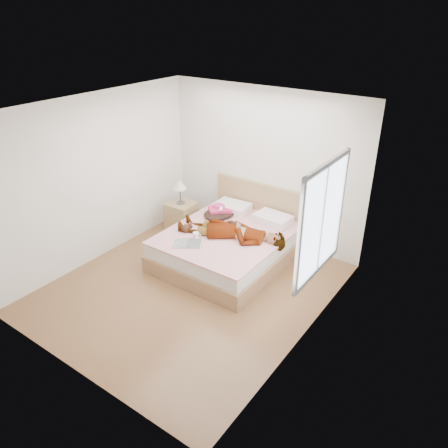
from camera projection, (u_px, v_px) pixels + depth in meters
name	position (u px, v px, depth m)	size (l,w,h in m)	color
ground	(191.00, 288.00, 6.40)	(4.00, 4.00, 0.00)	#4C2917
woman	(232.00, 228.00, 6.72)	(0.64, 1.70, 0.23)	white
hair	(219.00, 213.00, 7.38)	(0.46, 0.57, 0.08)	black
phone	(221.00, 209.00, 7.25)	(0.04, 0.09, 0.01)	silver
room_shell	(322.00, 220.00, 5.02)	(4.00, 4.00, 4.00)	white
bed	(231.00, 243.00, 7.02)	(1.80, 2.08, 1.00)	olive
towel	(219.00, 210.00, 7.41)	(0.46, 0.46, 0.19)	#D3396F
magazine	(187.00, 243.00, 6.52)	(0.54, 0.49, 0.03)	silver
coffee_mug	(196.00, 236.00, 6.65)	(0.14, 0.12, 0.10)	white
plush_toy	(187.00, 228.00, 6.87)	(0.16, 0.22, 0.12)	black
nightstand	(181.00, 216.00, 7.79)	(0.49, 0.43, 1.02)	brown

